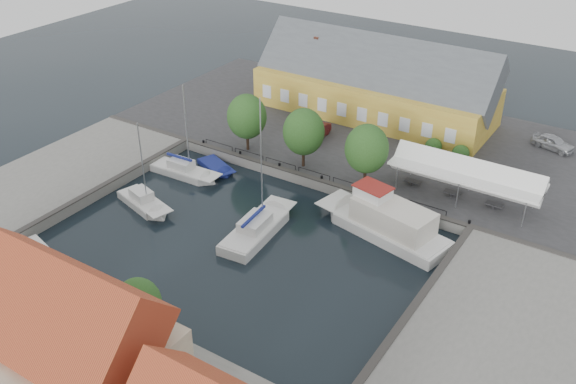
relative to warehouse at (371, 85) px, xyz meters
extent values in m
plane|color=black|center=(2.60, -28.36, -4.43)|extent=(140.00, 140.00, 0.00)
cube|color=#2D2D30|center=(2.60, -5.36, -3.93)|extent=(56.00, 26.00, 1.00)
cube|color=slate|center=(-19.40, -30.36, -3.93)|extent=(12.00, 24.00, 1.00)
cube|color=slate|center=(24.60, -30.36, -3.93)|extent=(12.00, 24.00, 1.00)
cube|color=slate|center=(2.60, -49.36, -3.93)|extent=(56.00, 14.00, 1.00)
cube|color=#383533|center=(2.60, -18.06, -3.37)|extent=(56.00, 0.60, 0.12)
cube|color=#383533|center=(-13.70, -30.36, -3.37)|extent=(0.60, 24.00, 0.12)
cube|color=#383533|center=(18.90, -30.36, -3.37)|extent=(0.60, 24.00, 0.12)
cylinder|color=black|center=(-11.40, -17.76, -3.23)|extent=(0.24, 0.24, 0.40)
cylinder|color=black|center=(-6.40, -17.76, -3.23)|extent=(0.24, 0.24, 0.40)
cylinder|color=black|center=(-1.40, -17.76, -3.23)|extent=(0.24, 0.24, 0.40)
cylinder|color=black|center=(3.60, -17.76, -3.23)|extent=(0.24, 0.24, 0.40)
cylinder|color=black|center=(8.60, -17.76, -3.23)|extent=(0.24, 0.24, 0.40)
cylinder|color=black|center=(13.60, -17.76, -3.23)|extent=(0.24, 0.24, 0.40)
cylinder|color=black|center=(18.60, -17.76, -3.23)|extent=(0.24, 0.24, 0.40)
cube|color=gold|center=(0.60, -0.36, -1.18)|extent=(28.00, 10.00, 4.50)
cube|color=#474C51|center=(0.60, -0.36, 2.32)|extent=(28.56, 7.60, 7.60)
cube|color=gold|center=(-9.40, 5.64, -1.68)|extent=(6.00, 6.00, 3.50)
cube|color=brown|center=(-7.40, -0.36, 4.17)|extent=(0.60, 0.60, 1.20)
cube|color=white|center=(16.60, -13.86, -0.73)|extent=(14.00, 4.00, 0.25)
cylinder|color=silver|center=(10.60, -15.66, -2.08)|extent=(0.10, 0.10, 2.70)
cylinder|color=silver|center=(10.60, -12.06, -2.08)|extent=(0.10, 0.10, 2.70)
cylinder|color=silver|center=(16.60, -15.66, -2.08)|extent=(0.10, 0.10, 2.70)
cylinder|color=silver|center=(16.60, -12.06, -2.08)|extent=(0.10, 0.10, 2.70)
cylinder|color=silver|center=(22.60, -15.66, -2.08)|extent=(0.10, 0.10, 2.70)
cylinder|color=silver|center=(22.60, -12.06, -2.08)|extent=(0.10, 0.10, 2.70)
cylinder|color=black|center=(-6.40, -16.36, -2.38)|extent=(0.30, 0.30, 2.10)
ellipsoid|color=#264F1C|center=(-6.40, -16.36, 0.46)|extent=(4.20, 4.20, 4.83)
cylinder|color=black|center=(0.60, -16.36, -2.38)|extent=(0.30, 0.30, 2.10)
ellipsoid|color=#264F1C|center=(0.60, -16.36, 0.46)|extent=(4.20, 4.20, 4.83)
cylinder|color=black|center=(7.60, -16.36, -2.38)|extent=(0.30, 0.30, 2.10)
ellipsoid|color=#264F1C|center=(7.60, -16.36, 0.46)|extent=(4.20, 4.20, 4.83)
imported|color=#AAADB2|center=(21.13, 1.57, -2.65)|extent=(4.89, 2.98, 1.56)
imported|color=#521215|center=(-1.61, -9.92, -2.66)|extent=(2.13, 4.79, 1.53)
cube|color=silver|center=(2.95, -28.41, -4.28)|extent=(3.57, 7.97, 1.50)
cube|color=silver|center=(2.86, -27.45, -3.49)|extent=(3.59, 9.51, 0.08)
cube|color=silver|center=(2.93, -28.22, -3.03)|extent=(2.24, 3.26, 0.90)
cylinder|color=silver|center=(2.81, -26.87, 2.28)|extent=(0.12, 0.12, 11.62)
cube|color=navy|center=(2.95, -28.41, -2.28)|extent=(0.56, 3.88, 0.22)
cube|color=silver|center=(13.11, -21.88, -4.33)|extent=(10.97, 5.97, 1.80)
cube|color=silver|center=(11.84, -21.61, -3.39)|extent=(12.97, 6.25, 0.08)
cube|color=beige|center=(13.11, -21.88, -2.33)|extent=(7.68, 4.73, 2.20)
cube|color=silver|center=(10.82, -21.40, -0.93)|extent=(3.24, 2.69, 1.20)
cube|color=maroon|center=(10.82, -21.40, -0.28)|extent=(3.52, 2.86, 0.10)
cube|color=silver|center=(-10.18, -23.07, -4.38)|extent=(6.44, 2.52, 1.30)
cube|color=silver|center=(-9.39, -23.04, -3.69)|extent=(7.71, 2.48, 0.08)
cube|color=silver|center=(-10.02, -23.06, -3.23)|extent=(2.60, 1.65, 0.90)
cylinder|color=silver|center=(-8.91, -23.02, 0.91)|extent=(0.12, 0.12, 9.29)
cube|color=navy|center=(-10.18, -23.07, -2.48)|extent=(3.19, 0.33, 0.22)
cube|color=silver|center=(-9.22, -29.76, -4.38)|extent=(5.90, 3.64, 1.30)
cube|color=silver|center=(-8.56, -29.94, -3.69)|extent=(6.94, 3.85, 0.08)
cube|color=silver|center=(-9.09, -29.80, -3.23)|extent=(2.53, 2.06, 0.90)
cylinder|color=silver|center=(-8.16, -30.06, 0.36)|extent=(0.12, 0.12, 8.17)
cube|color=silver|center=(-11.21, -40.43, -4.38)|extent=(4.39, 2.88, 0.90)
cube|color=silver|center=(-10.72, -40.56, -3.89)|extent=(5.15, 3.01, 0.08)
cube|color=navy|center=(-8.10, -20.08, -4.38)|extent=(4.53, 3.45, 0.80)
cube|color=navy|center=(-7.63, -20.28, -3.94)|extent=(5.25, 3.70, 0.08)
cube|color=beige|center=(6.60, -51.36, 0.32)|extent=(12.00, 8.00, 7.50)
cube|color=#AA4D24|center=(6.60, -51.36, 5.32)|extent=(12.36, 6.50, 6.50)
cube|color=brown|center=(3.60, -51.36, 6.97)|extent=(0.70, 0.70, 1.00)
cube|color=brown|center=(9.00, -51.36, 6.87)|extent=(0.60, 0.60, 0.80)
camera|label=1|loc=(30.78, -66.14, 27.46)|focal=40.00mm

